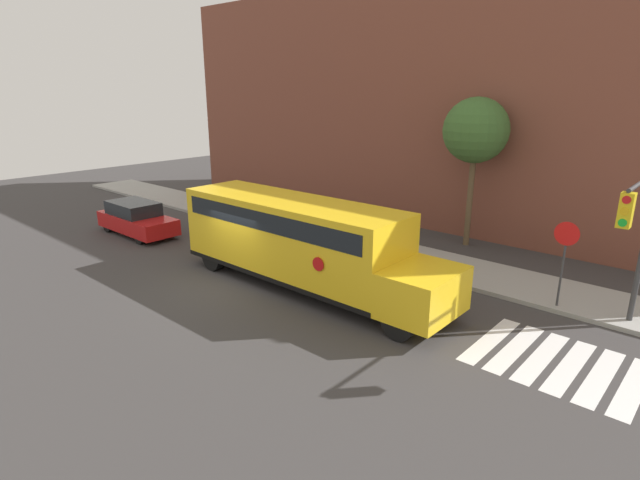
{
  "coord_description": "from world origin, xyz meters",
  "views": [
    {
      "loc": [
        13.61,
        -10.59,
        6.78
      ],
      "look_at": [
        2.57,
        1.89,
        1.7
      ],
      "focal_mm": 28.0,
      "sensor_mm": 36.0,
      "label": 1
    }
  ],
  "objects_px": {
    "traffic_light": "(640,228)",
    "tree_near_sidewalk": "(476,131)",
    "stop_sign": "(564,252)",
    "school_bus": "(300,238)",
    "parked_car": "(137,219)"
  },
  "relations": [
    {
      "from": "stop_sign",
      "to": "parked_car",
      "type": "bearing_deg",
      "value": -166.41
    },
    {
      "from": "tree_near_sidewalk",
      "to": "stop_sign",
      "type": "bearing_deg",
      "value": -40.87
    },
    {
      "from": "school_bus",
      "to": "parked_car",
      "type": "relative_size",
      "value": 2.33
    },
    {
      "from": "school_bus",
      "to": "parked_car",
      "type": "distance_m",
      "value": 10.53
    },
    {
      "from": "traffic_light",
      "to": "tree_near_sidewalk",
      "type": "height_order",
      "value": "tree_near_sidewalk"
    },
    {
      "from": "school_bus",
      "to": "tree_near_sidewalk",
      "type": "xyz_separation_m",
      "value": [
        2.23,
        8.5,
        3.27
      ]
    },
    {
      "from": "parked_car",
      "to": "tree_near_sidewalk",
      "type": "height_order",
      "value": "tree_near_sidewalk"
    },
    {
      "from": "tree_near_sidewalk",
      "to": "parked_car",
      "type": "bearing_deg",
      "value": -144.85
    },
    {
      "from": "stop_sign",
      "to": "traffic_light",
      "type": "relative_size",
      "value": 0.6
    },
    {
      "from": "stop_sign",
      "to": "traffic_light",
      "type": "bearing_deg",
      "value": -26.08
    },
    {
      "from": "traffic_light",
      "to": "tree_near_sidewalk",
      "type": "relative_size",
      "value": 0.75
    },
    {
      "from": "stop_sign",
      "to": "traffic_light",
      "type": "xyz_separation_m",
      "value": [
        1.95,
        -0.96,
        1.35
      ]
    },
    {
      "from": "tree_near_sidewalk",
      "to": "school_bus",
      "type": "bearing_deg",
      "value": -104.72
    },
    {
      "from": "parked_car",
      "to": "traffic_light",
      "type": "height_order",
      "value": "traffic_light"
    },
    {
      "from": "parked_car",
      "to": "traffic_light",
      "type": "distance_m",
      "value": 20.4
    }
  ]
}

